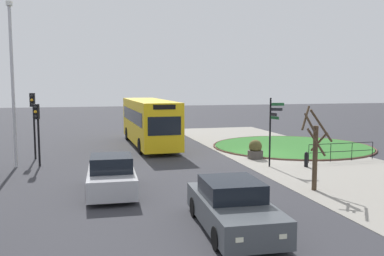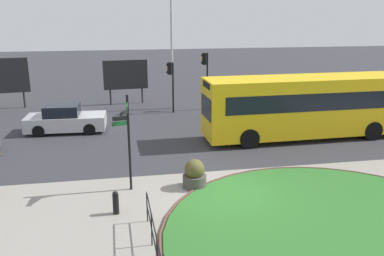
# 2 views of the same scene
# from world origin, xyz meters

# --- Properties ---
(ground) EXTENTS (120.00, 120.00, 0.00)m
(ground) POSITION_xyz_m (0.00, 0.00, 0.00)
(ground) COLOR #333338
(sidewalk_paving) EXTENTS (32.00, 8.20, 0.02)m
(sidewalk_paving) POSITION_xyz_m (0.00, -1.90, 0.01)
(sidewalk_paving) COLOR gray
(sidewalk_paving) RESTS_ON ground
(grass_island) EXTENTS (10.62, 10.62, 0.10)m
(grass_island) POSITION_xyz_m (2.70, -3.47, 0.05)
(grass_island) COLOR #2D6B28
(grass_island) RESTS_ON ground
(grass_kerb_ring) EXTENTS (10.93, 10.93, 0.11)m
(grass_kerb_ring) POSITION_xyz_m (2.70, -3.47, 0.06)
(grass_kerb_ring) COLOR brown
(grass_kerb_ring) RESTS_ON ground
(signpost_directional) EXTENTS (0.63, 0.79, 3.64)m
(signpost_directional) POSITION_xyz_m (-3.38, 0.96, 2.17)
(signpost_directional) COLOR black
(signpost_directional) RESTS_ON ground
(bollard_foreground) EXTENTS (0.20, 0.20, 0.82)m
(bollard_foreground) POSITION_xyz_m (-3.88, -0.80, 0.42)
(bollard_foreground) COLOR black
(bollard_foreground) RESTS_ON ground
(railing_grass_edge) EXTENTS (0.12, 4.19, 1.04)m
(railing_grass_edge) POSITION_xyz_m (-2.86, -3.59, 0.68)
(railing_grass_edge) COLOR black
(railing_grass_edge) RESTS_ON ground
(bus_yellow) EXTENTS (10.57, 2.69, 3.23)m
(bus_yellow) POSITION_xyz_m (5.83, 6.01, 1.73)
(bus_yellow) COLOR yellow
(bus_yellow) RESTS_ON ground
(car_near_lane) EXTENTS (4.35, 2.01, 1.54)m
(car_near_lane) POSITION_xyz_m (-6.62, 9.39, 0.70)
(car_near_lane) COLOR #B7B7BC
(car_near_lane) RESTS_ON ground
(traffic_light_near) EXTENTS (0.48, 0.31, 3.31)m
(traffic_light_near) POSITION_xyz_m (-0.29, 12.79, 2.44)
(traffic_light_near) COLOR black
(traffic_light_near) RESTS_ON ground
(traffic_light_far) EXTENTS (0.49, 0.29, 3.83)m
(traffic_light_far) POSITION_xyz_m (2.10, 13.24, 2.81)
(traffic_light_far) COLOR black
(traffic_light_far) RESTS_ON ground
(lamppost_tall) EXTENTS (0.32, 0.32, 8.50)m
(lamppost_tall) POSITION_xyz_m (-0.04, 13.93, 4.54)
(lamppost_tall) COLOR #B7B7BC
(lamppost_tall) RESTS_ON ground
(billboard_left) EXTENTS (3.62, 0.60, 3.46)m
(billboard_left) POSITION_xyz_m (-11.47, 15.84, 2.23)
(billboard_left) COLOR black
(billboard_left) RESTS_ON ground
(billboard_right) EXTENTS (3.13, 0.42, 3.16)m
(billboard_right) POSITION_xyz_m (-3.12, 15.94, 2.06)
(billboard_right) COLOR black
(billboard_right) RESTS_ON ground
(planter_near_signpost) EXTENTS (0.90, 0.90, 1.12)m
(planter_near_signpost) POSITION_xyz_m (-0.95, 0.82, 0.51)
(planter_near_signpost) COLOR #47423D
(planter_near_signpost) RESTS_ON ground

